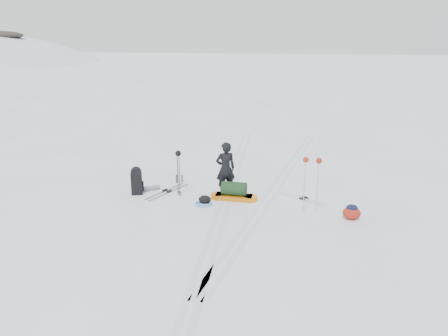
{
  "coord_description": "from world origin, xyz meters",
  "views": [
    {
      "loc": [
        2.2,
        -11.49,
        4.61
      ],
      "look_at": [
        -0.07,
        0.21,
        0.95
      ],
      "focal_mm": 35.0,
      "sensor_mm": 36.0,
      "label": 1
    }
  ],
  "objects": [
    {
      "name": "expedition_rucksack",
      "position": [
        -2.68,
        0.17,
        0.39
      ],
      "size": [
        0.75,
        0.78,
        0.84
      ],
      "rotation": [
        0.0,
        0.0,
        0.35
      ],
      "color": "black",
      "rests_on": "ground"
    },
    {
      "name": "ski_tracks",
      "position": [
        0.61,
        0.88,
        0.0
      ],
      "size": [
        3.38,
        17.97,
        0.01
      ],
      "color": "silver",
      "rests_on": "ground"
    },
    {
      "name": "small_daypack",
      "position": [
        3.45,
        -0.58,
        0.19
      ],
      "size": [
        0.5,
        0.4,
        0.4
      ],
      "rotation": [
        0.0,
        0.0,
        -0.11
      ],
      "color": "maroon",
      "rests_on": "ground"
    },
    {
      "name": "skier",
      "position": [
        -0.1,
        0.59,
        0.81
      ],
      "size": [
        0.7,
        0.61,
        1.62
      ],
      "primitive_type": "imported",
      "rotation": [
        0.0,
        0.0,
        3.59
      ],
      "color": "black",
      "rests_on": "ground"
    },
    {
      "name": "stuff_sack",
      "position": [
        -0.55,
        -0.2,
        0.11
      ],
      "size": [
        0.4,
        0.32,
        0.22
      ],
      "rotation": [
        0.0,
        0.0,
        0.16
      ],
      "color": "black",
      "rests_on": "ground"
    },
    {
      "name": "touring_skis_white",
      "position": [
        2.21,
        0.64,
        0.01
      ],
      "size": [
        1.47,
        1.1,
        0.06
      ],
      "rotation": [
        0.0,
        0.0,
        -0.6
      ],
      "color": "silver",
      "rests_on": "ground"
    },
    {
      "name": "touring_skis_grey",
      "position": [
        -1.9,
        0.47,
        0.01
      ],
      "size": [
        0.93,
        1.74,
        0.07
      ],
      "rotation": [
        0.0,
        0.0,
        1.18
      ],
      "color": "#97999F",
      "rests_on": "ground"
    },
    {
      "name": "thermos_pair",
      "position": [
        -1.79,
        1.41,
        0.12
      ],
      "size": [
        0.22,
        0.18,
        0.25
      ],
      "rotation": [
        0.0,
        0.0,
        -0.17
      ],
      "color": "#5C5E63",
      "rests_on": "ground"
    },
    {
      "name": "ground",
      "position": [
        0.0,
        0.0,
        0.0
      ],
      "size": [
        200.0,
        200.0,
        0.0
      ],
      "primitive_type": "plane",
      "color": "white",
      "rests_on": "ground"
    },
    {
      "name": "rope_coil",
      "position": [
        -0.56,
        -0.33,
        0.03
      ],
      "size": [
        0.53,
        0.53,
        0.06
      ],
      "rotation": [
        0.0,
        0.0,
        0.06
      ],
      "color": "#5E9DE4",
      "rests_on": "ground"
    },
    {
      "name": "ski_poles_silver",
      "position": [
        2.38,
        -0.33,
        1.29
      ],
      "size": [
        0.49,
        0.18,
        1.55
      ],
      "rotation": [
        0.0,
        0.0,
        0.08
      ],
      "color": "#BABDC1",
      "rests_on": "ground"
    },
    {
      "name": "pulk_sled",
      "position": [
        0.21,
        0.25,
        0.2
      ],
      "size": [
        1.38,
        0.45,
        0.53
      ],
      "rotation": [
        0.0,
        0.0,
        -0.01
      ],
      "color": "#C4670B",
      "rests_on": "ground"
    },
    {
      "name": "ski_poles_black",
      "position": [
        -1.45,
        0.25,
        1.13
      ],
      "size": [
        0.19,
        0.17,
        1.39
      ],
      "rotation": [
        0.0,
        0.0,
        0.33
      ],
      "color": "black",
      "rests_on": "ground"
    }
  ]
}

